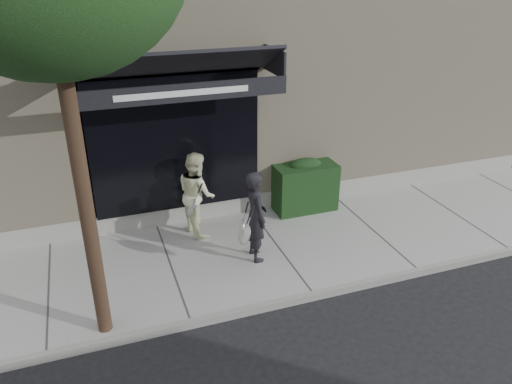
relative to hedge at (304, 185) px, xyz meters
name	(u,v)px	position (x,y,z in m)	size (l,w,h in m)	color
ground	(277,251)	(-1.10, -1.25, -0.66)	(80.00, 80.00, 0.00)	black
sidewalk	(277,248)	(-1.10, -1.25, -0.60)	(20.00, 3.00, 0.12)	gray
curb	(313,296)	(-1.10, -2.80, -0.59)	(20.00, 0.10, 0.14)	gray
building_facade	(205,57)	(-1.11, 3.71, 2.08)	(14.30, 8.04, 5.64)	#C2B294
hedge	(304,185)	(0.00, 0.00, 0.00)	(1.30, 0.70, 1.14)	black
pedestrian_front	(255,216)	(-1.62, -1.49, 0.29)	(0.65, 0.75, 1.65)	black
pedestrian_back	(197,193)	(-2.35, -0.23, 0.28)	(0.73, 0.92, 1.64)	beige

